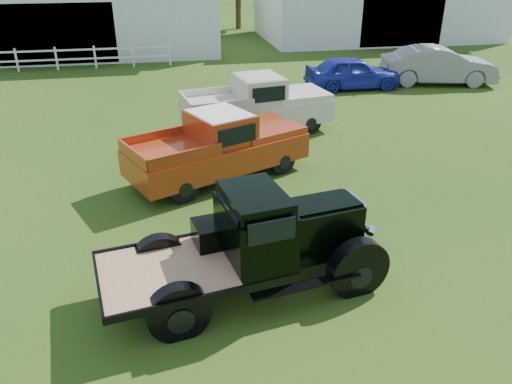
{
  "coord_description": "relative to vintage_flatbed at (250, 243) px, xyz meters",
  "views": [
    {
      "loc": [
        -1.72,
        -8.61,
        5.98
      ],
      "look_at": [
        0.2,
        1.2,
        1.05
      ],
      "focal_mm": 35.0,
      "sensor_mm": 36.0,
      "label": 1
    }
  ],
  "objects": [
    {
      "name": "shed_left",
      "position": [
        -6.68,
        26.85,
        1.76
      ],
      "size": [
        18.8,
        10.2,
        5.6
      ],
      "primitive_type": null,
      "color": "beige",
      "rests_on": "ground"
    },
    {
      "name": "red_pickup",
      "position": [
        0.06,
        5.32,
        -0.07
      ],
      "size": [
        5.65,
        4.0,
        1.93
      ],
      "primitive_type": null,
      "rotation": [
        0.0,
        0.0,
        0.42
      ],
      "color": "#9F3213",
      "rests_on": "ground"
    },
    {
      "name": "white_pickup",
      "position": [
        1.89,
        8.96,
        -0.06
      ],
      "size": [
        5.62,
        2.92,
        1.96
      ],
      "primitive_type": null,
      "rotation": [
        0.0,
        0.0,
        0.17
      ],
      "color": "beige",
      "rests_on": "ground"
    },
    {
      "name": "ground",
      "position": [
        0.32,
        0.85,
        -1.04
      ],
      "size": [
        120.0,
        120.0,
        0.0
      ],
      "primitive_type": "plane",
      "color": "#203C11"
    },
    {
      "name": "misc_car_grey",
      "position": [
        11.79,
        14.15,
        -0.17
      ],
      "size": [
        5.58,
        3.01,
        1.74
      ],
      "primitive_type": "imported",
      "rotation": [
        0.0,
        0.0,
        1.34
      ],
      "color": "gray",
      "rests_on": "ground"
    },
    {
      "name": "fence_rail",
      "position": [
        -7.68,
        20.85,
        -0.44
      ],
      "size": [
        14.2,
        0.16,
        1.2
      ],
      "primitive_type": null,
      "color": "white",
      "rests_on": "ground"
    },
    {
      "name": "vintage_flatbed",
      "position": [
        0.0,
        0.0,
        0.0
      ],
      "size": [
        5.51,
        2.92,
        2.08
      ],
      "primitive_type": null,
      "rotation": [
        0.0,
        0.0,
        0.17
      ],
      "color": "black",
      "rests_on": "ground"
    },
    {
      "name": "misc_car_blue",
      "position": [
        7.44,
        14.08,
        -0.29
      ],
      "size": [
        4.42,
        1.88,
        1.49
      ],
      "primitive_type": "imported",
      "rotation": [
        0.0,
        0.0,
        1.54
      ],
      "color": "#1F2999",
      "rests_on": "ground"
    }
  ]
}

